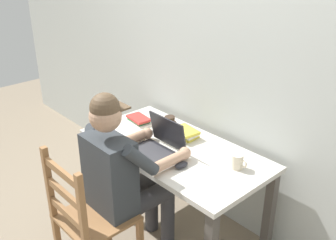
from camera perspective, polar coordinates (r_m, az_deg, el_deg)
ground_plane at (r=3.11m, az=0.78°, el=-15.41°), size 8.00×8.00×0.00m
back_wall at (r=2.77m, az=7.45°, el=9.86°), size 6.00×0.04×2.60m
desk at (r=2.75m, az=0.85°, el=-5.75°), size 1.35×0.69×0.70m
seated_person at (r=2.50m, az=-6.51°, el=-7.51°), size 0.50×0.60×1.23m
wooden_chair at (r=2.51m, az=-11.56°, el=-14.01°), size 0.42×0.42×0.93m
laptop at (r=2.62m, az=-1.37°, el=-3.62°), size 0.33×0.28×0.23m
computer_mouse at (r=2.47m, az=1.96°, el=-6.61°), size 0.06×0.10×0.03m
coffee_mug_white at (r=2.48m, az=10.14°, el=-6.01°), size 0.11×0.07×0.10m
coffee_mug_dark at (r=2.96m, az=0.29°, el=-0.28°), size 0.12×0.08×0.09m
book_stack_main at (r=2.82m, az=2.57°, el=-1.92°), size 0.20×0.17×0.06m
book_stack_side at (r=3.05m, az=-4.31°, el=0.05°), size 0.20×0.14×0.05m
paper_pile_near_laptop at (r=2.88m, az=-5.42°, el=-2.09°), size 0.30×0.28×0.01m
paper_pile_back_corner at (r=3.04m, az=-4.26°, el=-0.43°), size 0.23×0.19×0.01m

